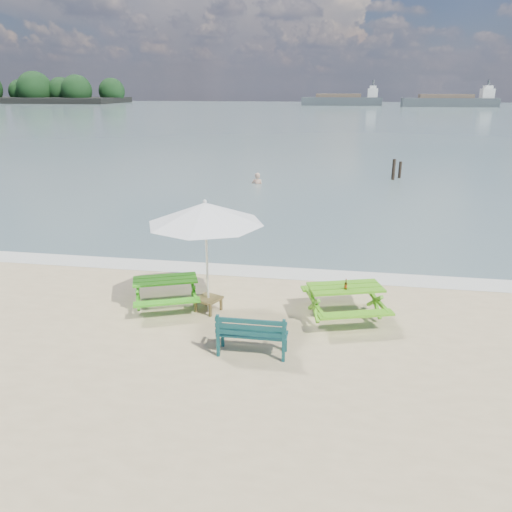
% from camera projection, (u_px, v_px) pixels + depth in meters
% --- Properties ---
extents(sea, '(300.00, 300.00, 0.00)m').
position_uv_depth(sea, '(331.00, 115.00, 88.56)').
color(sea, slate).
rests_on(sea, ground).
extents(foam_strip, '(22.00, 0.90, 0.01)m').
position_uv_depth(foam_strip, '(259.00, 272.00, 13.50)').
color(foam_strip, silver).
rests_on(foam_strip, ground).
extents(picnic_table_left, '(1.89, 1.98, 0.67)m').
position_uv_depth(picnic_table_left, '(166.00, 293.00, 11.28)').
color(picnic_table_left, '#329817').
rests_on(picnic_table_left, ground).
extents(picnic_table_right, '(1.99, 2.11, 0.74)m').
position_uv_depth(picnic_table_right, '(345.00, 303.00, 10.70)').
color(picnic_table_right, '#4EA018').
rests_on(picnic_table_right, ground).
extents(park_bench, '(1.31, 0.45, 0.80)m').
position_uv_depth(park_bench, '(252.00, 342.00, 9.29)').
color(park_bench, '#0E393B').
rests_on(park_bench, ground).
extents(side_table, '(0.65, 0.65, 0.32)m').
position_uv_depth(side_table, '(208.00, 304.00, 11.09)').
color(side_table, brown).
rests_on(side_table, ground).
extents(patio_umbrella, '(3.26, 3.26, 2.47)m').
position_uv_depth(patio_umbrella, '(205.00, 213.00, 10.42)').
color(patio_umbrella, silver).
rests_on(patio_umbrella, ground).
extents(beer_bottle, '(0.06, 0.06, 0.23)m').
position_uv_depth(beer_bottle, '(346.00, 286.00, 10.40)').
color(beer_bottle, brown).
rests_on(beer_bottle, picnic_table_right).
extents(swimmer, '(0.60, 0.41, 1.63)m').
position_uv_depth(swimmer, '(257.00, 188.00, 25.85)').
color(swimmer, tan).
rests_on(swimmer, ground).
extents(mooring_pilings, '(0.57, 0.77, 1.30)m').
position_uv_depth(mooring_pilings, '(396.00, 171.00, 26.89)').
color(mooring_pilings, black).
rests_on(mooring_pilings, ground).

